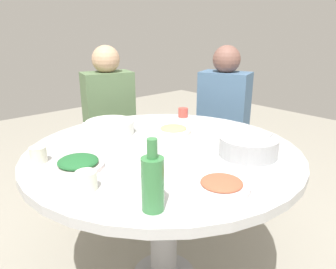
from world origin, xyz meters
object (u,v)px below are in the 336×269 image
(diner_left, at_px, (109,109))
(diner_right, at_px, (224,109))
(soup_bowl, at_px, (110,128))
(tea_cup_side, at_px, (38,155))
(round_dining_table, at_px, (163,170))
(stool_for_diner_right, at_px, (220,177))
(green_bottle, at_px, (153,182))
(tea_cup_near, at_px, (183,113))
(dish_noodles, at_px, (173,130))
(dish_greens, at_px, (78,163))
(rice_bowl, at_px, (248,146))
(stool_for_diner_left, at_px, (113,177))
(tea_cup_far, at_px, (86,181))
(dish_tofu_braise, at_px, (221,185))

(diner_left, xyz_separation_m, diner_right, (0.62, -0.55, 0.00))
(soup_bowl, xyz_separation_m, tea_cup_side, (-0.44, -0.13, 0.00))
(round_dining_table, height_order, diner_right, diner_right)
(diner_left, relative_size, diner_right, 1.00)
(stool_for_diner_right, bearing_deg, diner_right, 26.57)
(stool_for_diner_right, bearing_deg, soup_bowl, 177.04)
(soup_bowl, relative_size, diner_left, 0.34)
(green_bottle, xyz_separation_m, stool_for_diner_right, (1.23, 0.70, -0.64))
(diner_right, bearing_deg, stool_for_diner_right, -153.43)
(soup_bowl, relative_size, tea_cup_side, 3.66)
(tea_cup_near, bearing_deg, round_dining_table, -143.62)
(dish_noodles, bearing_deg, dish_greens, -171.68)
(green_bottle, bearing_deg, dish_greens, 93.81)
(rice_bowl, height_order, soup_bowl, rice_bowl)
(round_dining_table, height_order, tea_cup_near, tea_cup_near)
(stool_for_diner_left, xyz_separation_m, diner_right, (0.62, -0.55, 0.54))
(stool_for_diner_right, relative_size, diner_right, 0.58)
(stool_for_diner_left, bearing_deg, diner_left, 180.00)
(tea_cup_near, xyz_separation_m, diner_left, (-0.23, 0.52, -0.03))
(tea_cup_far, bearing_deg, stool_for_diner_left, 54.73)
(dish_tofu_braise, distance_m, tea_cup_near, 0.98)
(rice_bowl, xyz_separation_m, diner_right, (0.62, 0.63, -0.05))
(round_dining_table, relative_size, rice_bowl, 4.94)
(round_dining_table, bearing_deg, green_bottle, -134.28)
(soup_bowl, height_order, diner_left, diner_left)
(dish_greens, xyz_separation_m, tea_cup_near, (0.87, 0.28, 0.01))
(tea_cup_far, distance_m, tea_cup_side, 0.36)
(green_bottle, height_order, stool_for_diner_left, green_bottle)
(round_dining_table, bearing_deg, tea_cup_near, 36.38)
(dish_noodles, height_order, diner_right, diner_right)
(dish_tofu_braise, bearing_deg, dish_greens, 120.39)
(stool_for_diner_left, bearing_deg, dish_greens, -128.47)
(soup_bowl, height_order, green_bottle, green_bottle)
(dish_tofu_braise, bearing_deg, stool_for_diner_left, 75.33)
(stool_for_diner_right, bearing_deg, dish_greens, -168.50)
(diner_left, bearing_deg, rice_bowl, -90.11)
(tea_cup_far, relative_size, stool_for_diner_right, 0.17)
(tea_cup_far, relative_size, stool_for_diner_left, 0.17)
(green_bottle, relative_size, stool_for_diner_left, 0.54)
(tea_cup_side, relative_size, diner_left, 0.09)
(dish_tofu_braise, relative_size, diner_left, 0.27)
(tea_cup_side, bearing_deg, tea_cup_far, -84.45)
(dish_tofu_braise, relative_size, stool_for_diner_left, 0.47)
(dish_tofu_braise, xyz_separation_m, diner_left, (0.34, 1.31, -0.02))
(tea_cup_near, height_order, stool_for_diner_right, tea_cup_near)
(tea_cup_near, bearing_deg, green_bottle, -139.13)
(dish_noodles, relative_size, dish_greens, 0.96)
(tea_cup_near, height_order, diner_left, diner_left)
(green_bottle, distance_m, tea_cup_far, 0.28)
(green_bottle, height_order, diner_left, diner_left)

